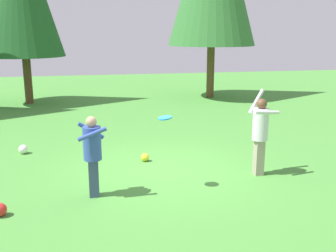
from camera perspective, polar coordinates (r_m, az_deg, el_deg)
name	(u,v)px	position (r m, az deg, el deg)	size (l,w,h in m)	color
ground_plane	(160,171)	(9.14, -1.18, -6.41)	(40.00, 40.00, 0.00)	#478C38
person_thrower	(260,130)	(8.86, 13.03, -0.55)	(0.60, 0.56, 1.88)	gray
person_catcher	(92,150)	(7.66, -10.73, -3.37)	(0.54, 0.50, 1.58)	#38476B
frisbee	(165,118)	(7.71, -0.43, 1.18)	(0.32, 0.32, 0.06)	#2393D1
ball_red	(0,210)	(7.59, -22.88, -10.96)	(0.24, 0.24, 0.24)	red
ball_yellow	(145,157)	(9.77, -3.32, -4.48)	(0.20, 0.20, 0.20)	yellow
ball_white	(23,149)	(10.98, -19.97, -3.14)	(0.24, 0.24, 0.24)	white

